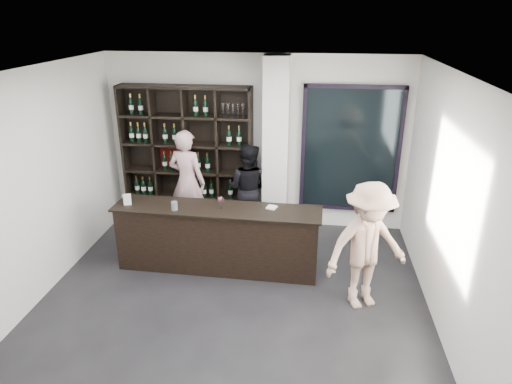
# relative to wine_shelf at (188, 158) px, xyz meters

# --- Properties ---
(floor) EXTENTS (5.00, 5.50, 0.01)m
(floor) POSITION_rel_wine_shelf_xyz_m (1.15, -2.57, -1.20)
(floor) COLOR black
(floor) RESTS_ON ground
(wine_shelf) EXTENTS (2.20, 0.35, 2.40)m
(wine_shelf) POSITION_rel_wine_shelf_xyz_m (0.00, 0.00, 0.00)
(wine_shelf) COLOR black
(wine_shelf) RESTS_ON floor
(structural_column) EXTENTS (0.40, 0.40, 2.90)m
(structural_column) POSITION_rel_wine_shelf_xyz_m (1.50, -0.10, 0.25)
(structural_column) COLOR silver
(structural_column) RESTS_ON floor
(glass_panel) EXTENTS (1.60, 0.08, 2.10)m
(glass_panel) POSITION_rel_wine_shelf_xyz_m (2.70, 0.12, 0.20)
(glass_panel) COLOR black
(glass_panel) RESTS_ON floor
(tasting_counter) EXTENTS (2.92, 0.61, 0.96)m
(tasting_counter) POSITION_rel_wine_shelf_xyz_m (0.80, -1.47, -0.72)
(tasting_counter) COLOR black
(tasting_counter) RESTS_ON floor
(taster_pink) EXTENTS (0.72, 0.57, 1.75)m
(taster_pink) POSITION_rel_wine_shelf_xyz_m (0.05, -0.28, -0.33)
(taster_pink) COLOR #CC9FA4
(taster_pink) RESTS_ON floor
(taster_black) EXTENTS (0.85, 0.73, 1.53)m
(taster_black) POSITION_rel_wine_shelf_xyz_m (1.05, -0.17, -0.44)
(taster_black) COLOR black
(taster_black) RESTS_ON floor
(customer) EXTENTS (1.24, 1.01, 1.67)m
(customer) POSITION_rel_wine_shelf_xyz_m (2.81, -2.10, -0.37)
(customer) COLOR tan
(customer) RESTS_ON floor
(wine_glass) EXTENTS (0.10, 0.10, 0.19)m
(wine_glass) POSITION_rel_wine_shelf_xyz_m (0.86, -1.45, -0.15)
(wine_glass) COLOR white
(wine_glass) RESTS_ON tasting_counter
(spit_cup) EXTENTS (0.09, 0.09, 0.12)m
(spit_cup) POSITION_rel_wine_shelf_xyz_m (0.24, -1.60, -0.18)
(spit_cup) COLOR #A1AEBE
(spit_cup) RESTS_ON tasting_counter
(napkin_stack) EXTENTS (0.16, 0.16, 0.02)m
(napkin_stack) POSITION_rel_wine_shelf_xyz_m (1.56, -1.37, -0.23)
(napkin_stack) COLOR white
(napkin_stack) RESTS_ON tasting_counter
(card_stand) EXTENTS (0.11, 0.08, 0.15)m
(card_stand) POSITION_rel_wine_shelf_xyz_m (-0.47, -1.51, -0.16)
(card_stand) COLOR white
(card_stand) RESTS_ON tasting_counter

